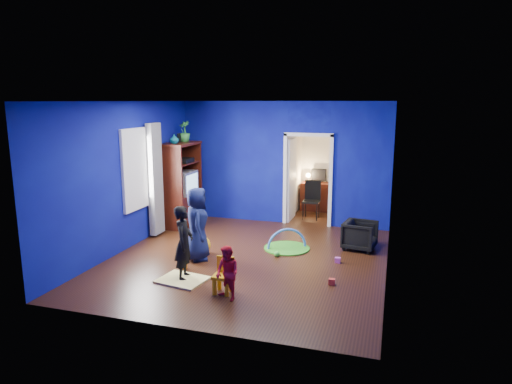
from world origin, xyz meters
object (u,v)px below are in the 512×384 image
(armchair, at_px, (360,235))
(crt_tv, at_px, (183,183))
(vase, at_px, (174,139))
(hopper_ball, at_px, (201,245))
(child_black, at_px, (184,243))
(child_navy, at_px, (197,224))
(kid_chair, at_px, (223,277))
(folding_chair, at_px, (311,201))
(study_desk, at_px, (318,197))
(tv_armoire, at_px, (182,184))
(toddler_red, at_px, (227,273))
(play_mat, at_px, (287,248))

(armchair, xyz_separation_m, crt_tv, (-4.13, 0.62, 0.73))
(vase, bearing_deg, crt_tv, 82.41)
(hopper_ball, bearing_deg, armchair, 23.17)
(crt_tv, bearing_deg, child_black, -64.11)
(child_navy, relative_size, kid_chair, 2.73)
(child_black, relative_size, folding_chair, 1.35)
(armchair, xyz_separation_m, study_desk, (-1.35, 3.03, 0.09))
(crt_tv, bearing_deg, child_navy, -58.41)
(tv_armoire, bearing_deg, crt_tv, 0.00)
(armchair, xyz_separation_m, tv_armoire, (-4.17, 0.62, 0.69))
(child_black, xyz_separation_m, vase, (-1.51, 2.73, 1.45))
(crt_tv, bearing_deg, study_desk, 40.93)
(toddler_red, relative_size, study_desk, 0.93)
(crt_tv, height_order, hopper_ball, crt_tv)
(child_black, relative_size, crt_tv, 1.77)
(kid_chair, bearing_deg, play_mat, 77.83)
(vase, height_order, play_mat, vase)
(armchair, bearing_deg, child_navy, 126.49)
(child_black, xyz_separation_m, tv_armoire, (-1.51, 3.03, 0.36))
(toddler_red, distance_m, tv_armoire, 4.40)
(child_black, relative_size, toddler_red, 1.51)
(play_mat, height_order, folding_chair, folding_chair)
(child_navy, distance_m, study_desk, 4.76)
(child_navy, relative_size, crt_tv, 1.95)
(toddler_red, distance_m, crt_tv, 4.38)
(child_black, xyz_separation_m, crt_tv, (-1.47, 3.03, 0.40))
(play_mat, bearing_deg, child_navy, -143.18)
(child_black, height_order, vase, vase)
(child_navy, xyz_separation_m, folding_chair, (1.48, 3.56, -0.22))
(kid_chair, relative_size, folding_chair, 0.54)
(child_black, distance_m, toddler_red, 1.13)
(child_black, height_order, child_navy, child_navy)
(vase, relative_size, tv_armoire, 0.11)
(study_desk, bearing_deg, child_navy, -108.20)
(tv_armoire, xyz_separation_m, crt_tv, (0.04, 0.00, 0.04))
(folding_chair, bearing_deg, hopper_ball, -114.90)
(armchair, height_order, crt_tv, crt_tv)
(child_black, bearing_deg, crt_tv, 15.62)
(crt_tv, bearing_deg, play_mat, -20.45)
(child_black, distance_m, crt_tv, 3.40)
(toddler_red, xyz_separation_m, folding_chair, (0.34, 5.04, 0.05))
(hopper_ball, bearing_deg, child_black, -79.08)
(armchair, distance_m, play_mat, 1.47)
(armchair, relative_size, toddler_red, 0.77)
(vase, distance_m, hopper_ball, 2.76)
(vase, height_order, tv_armoire, vase)
(vase, xyz_separation_m, crt_tv, (0.04, 0.30, -1.05))
(toddler_red, xyz_separation_m, play_mat, (0.30, 2.57, -0.40))
(crt_tv, distance_m, play_mat, 3.10)
(vase, height_order, folding_chair, vase)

